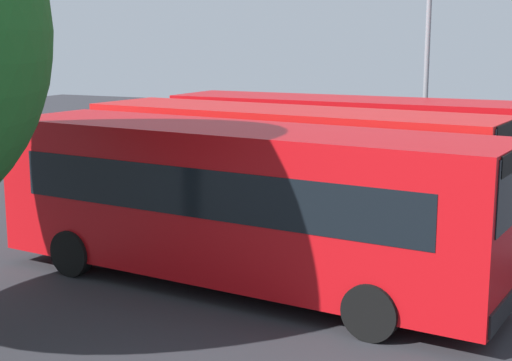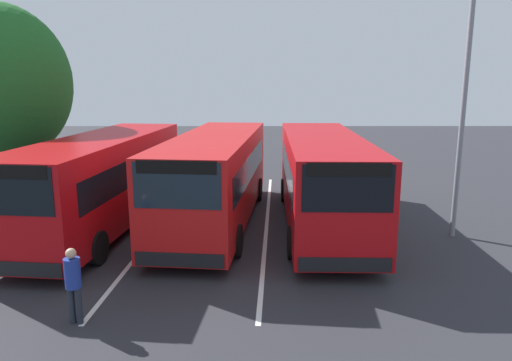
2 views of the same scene
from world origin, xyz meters
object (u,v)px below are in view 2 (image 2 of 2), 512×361
(bus_center_right, at_px, (323,177))
(street_lamp, at_px, (457,73))
(pedestrian, at_px, (73,280))
(depot_tree, at_px, (1,83))
(bus_far_left, at_px, (102,179))
(bus_center_left, at_px, (215,175))

(bus_center_right, xyz_separation_m, street_lamp, (1.13, 3.75, 3.40))
(pedestrian, height_order, depot_tree, depot_tree)
(bus_far_left, distance_m, bus_center_left, 3.74)
(pedestrian, bearing_deg, street_lamp, -48.68)
(bus_center_right, relative_size, pedestrian, 6.21)
(bus_far_left, xyz_separation_m, pedestrian, (6.44, 1.40, -0.73))
(bus_far_left, height_order, street_lamp, street_lamp)
(bus_center_right, distance_m, depot_tree, 13.10)
(bus_far_left, xyz_separation_m, bus_center_left, (-0.56, 3.70, 0.00))
(bus_center_left, bearing_deg, bus_center_right, 91.40)
(bus_center_right, distance_m, street_lamp, 5.18)
(bus_far_left, distance_m, bus_center_right, 7.34)
(bus_center_right, relative_size, depot_tree, 1.28)
(bus_center_right, bearing_deg, bus_center_left, -93.02)
(bus_center_left, relative_size, pedestrian, 6.29)
(street_lamp, bearing_deg, pedestrian, 41.18)
(bus_center_left, bearing_deg, depot_tree, -104.25)
(pedestrian, bearing_deg, bus_center_left, -6.83)
(bus_far_left, xyz_separation_m, depot_tree, (-3.73, -4.93, 3.06))
(bus_center_left, bearing_deg, street_lamp, 85.02)
(street_lamp, distance_m, depot_tree, 16.66)
(bus_far_left, relative_size, pedestrian, 6.29)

